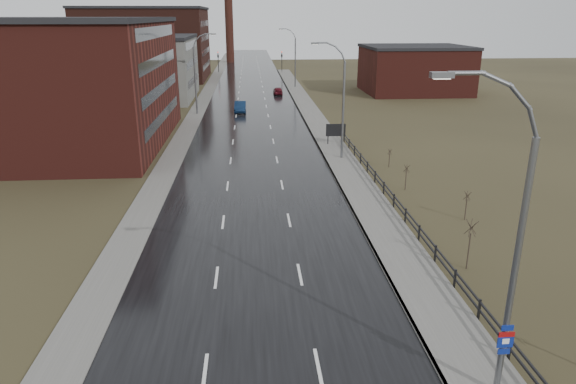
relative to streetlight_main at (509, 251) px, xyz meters
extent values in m
cube|color=black|center=(-8.47, 58.00, -6.03)|extent=(14.00, 300.00, 0.06)
cube|color=#595651|center=(0.13, 33.00, -5.97)|extent=(3.20, 180.00, 0.18)
cube|color=slate|center=(-1.39, 33.00, -5.97)|extent=(0.16, 180.00, 0.18)
cube|color=#595651|center=(-16.67, 58.00, -6.00)|extent=(2.40, 260.00, 0.12)
cube|color=#471914|center=(-29.47, 43.00, 0.44)|extent=(22.00, 28.00, 13.00)
cube|color=black|center=(-29.47, 43.00, 7.19)|extent=(22.44, 28.56, 0.50)
cube|color=black|center=(-18.49, 43.00, -3.06)|extent=(0.06, 22.40, 1.20)
cube|color=black|center=(-18.49, 43.00, -0.06)|extent=(0.06, 22.40, 1.20)
cube|color=black|center=(-18.49, 43.00, 2.94)|extent=(0.06, 22.40, 1.20)
cube|color=black|center=(-18.49, 43.00, 5.94)|extent=(0.06, 22.40, 1.20)
cube|color=slate|center=(-26.47, 76.00, -1.06)|extent=(16.00, 20.00, 10.00)
cube|color=black|center=(-26.47, 76.00, 4.19)|extent=(16.32, 20.40, 0.50)
cube|color=black|center=(-18.49, 76.00, -3.06)|extent=(0.06, 16.00, 1.20)
cube|color=black|center=(-18.49, 76.00, -0.06)|extent=(0.06, 16.00, 1.20)
cube|color=black|center=(-18.49, 76.00, 2.94)|extent=(0.06, 16.00, 1.20)
cube|color=#331611|center=(-31.47, 106.00, 1.44)|extent=(26.00, 24.00, 15.00)
cube|color=black|center=(-31.47, 106.00, 9.19)|extent=(26.52, 24.48, 0.50)
cube|color=black|center=(-18.49, 106.00, -3.06)|extent=(0.06, 19.20, 1.20)
cube|color=black|center=(-18.49, 106.00, -0.06)|extent=(0.06, 19.20, 1.20)
cube|color=black|center=(-18.49, 106.00, 2.94)|extent=(0.06, 19.20, 1.20)
cube|color=black|center=(-18.49, 106.00, 5.94)|extent=(0.06, 19.20, 1.20)
cube|color=#471914|center=(21.83, 80.00, -2.06)|extent=(18.00, 16.00, 8.00)
cube|color=black|center=(21.83, 80.00, 2.19)|extent=(18.36, 16.32, 0.50)
cylinder|color=#331611|center=(-14.47, 148.00, 8.94)|extent=(2.40, 2.40, 30.00)
cylinder|color=slate|center=(0.33, 0.00, -1.06)|extent=(0.24, 0.24, 10.00)
cylinder|color=slate|center=(0.14, 0.00, 4.40)|extent=(0.57, 0.14, 1.12)
cylinder|color=slate|center=(-0.41, 0.00, 5.22)|extent=(0.91, 0.14, 0.91)
cylinder|color=slate|center=(-1.22, 0.00, 5.76)|extent=(1.12, 0.14, 0.57)
cylinder|color=slate|center=(-2.19, 0.00, 5.95)|extent=(1.15, 0.14, 0.14)
cube|color=slate|center=(-2.94, 0.00, 5.90)|extent=(0.70, 0.28, 0.18)
cube|color=silver|center=(-2.94, 0.00, 5.80)|extent=(0.50, 0.20, 0.04)
cube|color=navy|center=(0.33, -0.12, -3.01)|extent=(0.45, 0.04, 0.22)
cube|color=navy|center=(0.33, -0.12, -3.51)|extent=(0.60, 0.04, 0.65)
cube|color=maroon|center=(0.33, -0.13, -3.28)|extent=(0.60, 0.04, 0.20)
cube|color=navy|center=(0.33, -0.12, -4.01)|extent=(0.45, 0.04, 0.22)
cube|color=silver|center=(0.33, -0.14, -3.56)|extent=(0.26, 0.02, 0.22)
cylinder|color=slate|center=(0.33, 34.00, -1.31)|extent=(0.24, 0.24, 9.50)
cylinder|color=slate|center=(0.16, 34.00, 3.84)|extent=(0.51, 0.14, 0.98)
cylinder|color=slate|center=(-0.32, 34.00, 4.56)|extent=(0.81, 0.14, 0.81)
cylinder|color=slate|center=(-1.03, 34.00, 5.04)|extent=(0.98, 0.14, 0.51)
cylinder|color=slate|center=(-1.87, 34.00, 5.20)|extent=(1.01, 0.14, 0.14)
cube|color=slate|center=(-2.56, 34.00, 5.15)|extent=(0.70, 0.28, 0.18)
cube|color=silver|center=(-2.56, 34.00, 5.05)|extent=(0.50, 0.20, 0.04)
cylinder|color=slate|center=(-16.47, 60.00, -1.31)|extent=(0.24, 0.24, 9.50)
cylinder|color=slate|center=(-16.30, 60.00, 3.84)|extent=(0.51, 0.14, 0.98)
cylinder|color=slate|center=(-15.83, 60.00, 4.56)|extent=(0.81, 0.14, 0.81)
cylinder|color=slate|center=(-15.11, 60.00, 5.04)|extent=(0.98, 0.14, 0.51)
cylinder|color=slate|center=(-14.27, 60.00, 5.20)|extent=(1.01, 0.14, 0.14)
cube|color=slate|center=(-13.59, 60.00, 5.15)|extent=(0.70, 0.28, 0.18)
cube|color=silver|center=(-13.59, 60.00, 5.05)|extent=(0.50, 0.20, 0.04)
cylinder|color=slate|center=(0.33, 88.00, -1.31)|extent=(0.24, 0.24, 9.50)
cylinder|color=slate|center=(0.16, 88.00, 3.84)|extent=(0.51, 0.14, 0.98)
cylinder|color=slate|center=(-0.32, 88.00, 4.56)|extent=(0.81, 0.14, 0.81)
cylinder|color=slate|center=(-1.03, 88.00, 5.04)|extent=(0.98, 0.14, 0.51)
cylinder|color=slate|center=(-1.87, 88.00, 5.20)|extent=(1.01, 0.14, 0.14)
cube|color=slate|center=(-2.56, 88.00, 5.15)|extent=(0.70, 0.28, 0.18)
cube|color=silver|center=(-2.56, 88.00, 5.05)|extent=(0.50, 0.20, 0.04)
cube|color=black|center=(1.83, 2.00, -5.51)|extent=(0.10, 0.10, 1.10)
cube|color=black|center=(1.83, 5.00, -5.51)|extent=(0.10, 0.10, 1.10)
cube|color=black|center=(1.83, 8.00, -5.51)|extent=(0.10, 0.10, 1.10)
cube|color=black|center=(1.83, 11.00, -5.51)|extent=(0.10, 0.10, 1.10)
cube|color=black|center=(1.83, 14.00, -5.51)|extent=(0.10, 0.10, 1.10)
cube|color=black|center=(1.83, 17.00, -5.51)|extent=(0.10, 0.10, 1.10)
cube|color=black|center=(1.83, 20.00, -5.51)|extent=(0.10, 0.10, 1.10)
cube|color=black|center=(1.83, 23.00, -5.51)|extent=(0.10, 0.10, 1.10)
cube|color=black|center=(1.83, 26.00, -5.51)|extent=(0.10, 0.10, 1.10)
cube|color=black|center=(1.83, 29.00, -5.51)|extent=(0.10, 0.10, 1.10)
cube|color=black|center=(1.83, 32.00, -5.51)|extent=(0.10, 0.10, 1.10)
cube|color=black|center=(1.83, 35.00, -5.51)|extent=(0.10, 0.10, 1.10)
cube|color=black|center=(1.83, 38.00, -5.51)|extent=(0.10, 0.10, 1.10)
cube|color=black|center=(1.83, 41.00, -5.51)|extent=(0.10, 0.10, 1.10)
cube|color=black|center=(1.83, 16.50, -5.11)|extent=(0.08, 53.00, 0.10)
cube|color=black|center=(1.83, 16.50, -5.51)|extent=(0.08, 53.00, 0.10)
cylinder|color=#382D23|center=(3.37, 10.09, -4.96)|extent=(0.08, 0.08, 2.20)
cylinder|color=#382D23|center=(3.42, 10.09, -3.53)|extent=(0.04, 0.74, 0.86)
cylinder|color=#382D23|center=(3.38, 10.13, -3.53)|extent=(0.70, 0.27, 0.87)
cylinder|color=#382D23|center=(3.33, 10.11, -3.53)|extent=(0.41, 0.62, 0.88)
cylinder|color=#382D23|center=(3.33, 10.06, -3.53)|extent=(0.41, 0.62, 0.88)
cylinder|color=#382D23|center=(3.38, 10.04, -3.53)|extent=(0.70, 0.27, 0.87)
cylinder|color=#382D23|center=(6.22, 17.30, -5.28)|extent=(0.08, 0.08, 1.55)
cylinder|color=#382D23|center=(6.27, 17.30, -4.27)|extent=(0.04, 0.53, 0.62)
cylinder|color=#382D23|center=(6.23, 17.35, -4.27)|extent=(0.50, 0.20, 0.63)
cylinder|color=#382D23|center=(6.18, 17.33, -4.27)|extent=(0.30, 0.45, 0.63)
cylinder|color=#382D23|center=(6.18, 17.27, -4.27)|extent=(0.30, 0.45, 0.63)
cylinder|color=#382D23|center=(6.23, 17.25, -4.27)|extent=(0.50, 0.20, 0.63)
cylinder|color=#382D23|center=(3.93, 24.11, -5.27)|extent=(0.08, 0.08, 1.58)
cylinder|color=#382D23|center=(3.98, 24.11, -4.24)|extent=(0.04, 0.54, 0.63)
cylinder|color=#382D23|center=(3.95, 24.15, -4.24)|extent=(0.51, 0.21, 0.64)
cylinder|color=#382D23|center=(3.89, 24.13, -4.24)|extent=(0.31, 0.45, 0.64)
cylinder|color=#382D23|center=(3.89, 24.08, -4.24)|extent=(0.31, 0.45, 0.64)
cylinder|color=#382D23|center=(3.95, 24.06, -4.24)|extent=(0.51, 0.21, 0.64)
cylinder|color=#382D23|center=(4.33, 30.80, -5.40)|extent=(0.08, 0.08, 1.31)
cylinder|color=#382D23|center=(4.38, 30.80, -4.55)|extent=(0.04, 0.45, 0.52)
cylinder|color=#382D23|center=(4.34, 30.85, -4.55)|extent=(0.43, 0.18, 0.53)
cylinder|color=#382D23|center=(4.29, 30.83, -4.55)|extent=(0.26, 0.38, 0.54)
cylinder|color=#382D23|center=(4.29, 30.77, -4.55)|extent=(0.26, 0.38, 0.54)
cylinder|color=#382D23|center=(4.34, 30.75, -4.55)|extent=(0.43, 0.18, 0.53)
cube|color=black|center=(-0.20, 39.83, -5.16)|extent=(0.10, 0.10, 1.80)
cube|color=black|center=(1.46, 39.83, -5.16)|extent=(0.10, 0.10, 1.80)
cube|color=silver|center=(0.63, 39.78, -4.32)|extent=(2.07, 0.08, 1.27)
cube|color=black|center=(0.63, 39.73, -4.32)|extent=(2.17, 0.04, 1.37)
cylinder|color=black|center=(-16.47, 118.00, -3.46)|extent=(0.16, 0.16, 5.20)
imported|color=black|center=(-16.47, 118.00, -1.31)|extent=(0.58, 2.73, 1.10)
sphere|color=#FF190C|center=(-16.47, 117.85, -1.01)|extent=(0.18, 0.18, 0.18)
cylinder|color=black|center=(-0.47, 118.00, -3.46)|extent=(0.16, 0.16, 5.20)
imported|color=black|center=(-0.47, 118.00, -1.31)|extent=(0.58, 2.73, 1.10)
sphere|color=#FF190C|center=(-0.47, 117.85, -1.01)|extent=(0.18, 0.18, 0.18)
imported|color=#0B1E3B|center=(-10.20, 61.21, -5.28)|extent=(1.72, 4.78, 1.57)
imported|color=#4F0D17|center=(-3.62, 78.77, -5.38)|extent=(1.64, 4.01, 1.36)
camera|label=1|loc=(-8.69, -15.28, 7.58)|focal=32.00mm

